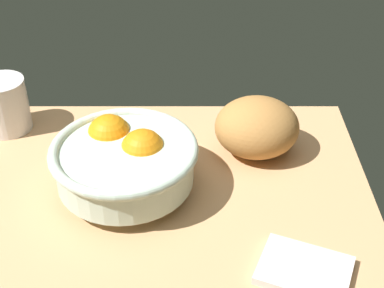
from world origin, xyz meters
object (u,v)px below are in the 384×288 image
fruit_bowl (123,159)px  napkin_folded (303,270)px  bread_loaf (255,127)px  mug (1,105)px

fruit_bowl → napkin_folded: (24.83, -17.78, -4.69)cm
fruit_bowl → napkin_folded: 30.90cm
bread_loaf → mug: same height
bread_loaf → mug: 44.43cm
fruit_bowl → mug: 28.21cm
bread_loaf → napkin_folded: 27.73cm
fruit_bowl → mug: bearing=144.6°
napkin_folded → bread_loaf: bearing=98.3°
fruit_bowl → mug: same height
bread_loaf → mug: (-43.87, 7.00, -0.04)cm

